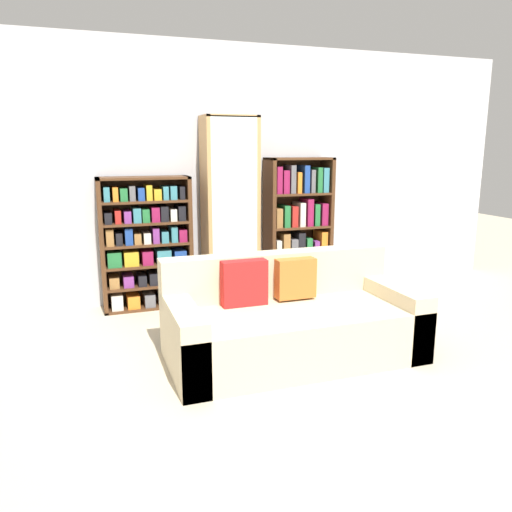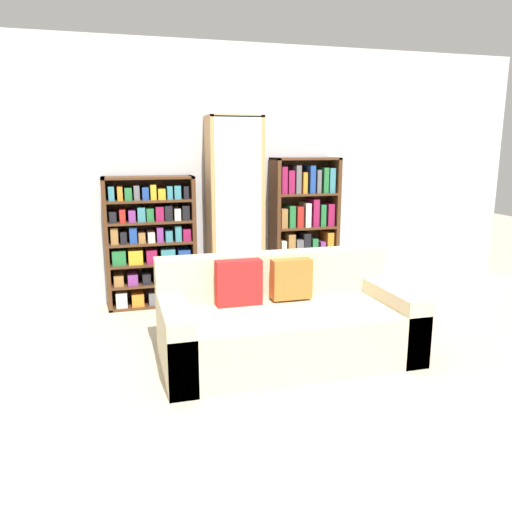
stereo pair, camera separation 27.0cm
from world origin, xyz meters
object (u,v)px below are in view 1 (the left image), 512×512
Objects in this scene: display_cabinet at (230,210)px; bookshelf_right at (298,229)px; couch at (291,322)px; wine_bottle at (301,303)px; bookshelf_left at (146,245)px.

bookshelf_right is at bearing 1.13° from display_cabinet.
wine_bottle is at bearing 60.31° from couch.
wine_bottle is (1.35, -0.86, -0.51)m from bookshelf_left.
bookshelf_left is 0.88× the size of bookshelf_right.
bookshelf_right is (0.80, 0.02, -0.24)m from display_cabinet.
couch is 1.00× the size of display_cabinet.
couch is 0.91m from wine_bottle.
couch is 5.26× the size of wine_bottle.
couch is 1.88m from bookshelf_right.
display_cabinet reaches higher than wine_bottle.
couch is 1.28× the size of bookshelf_right.
display_cabinet reaches higher than couch.
bookshelf_right reaches higher than bookshelf_left.
bookshelf_right is at bearing -0.02° from bookshelf_left.
bookshelf_left is 1.68m from wine_bottle.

